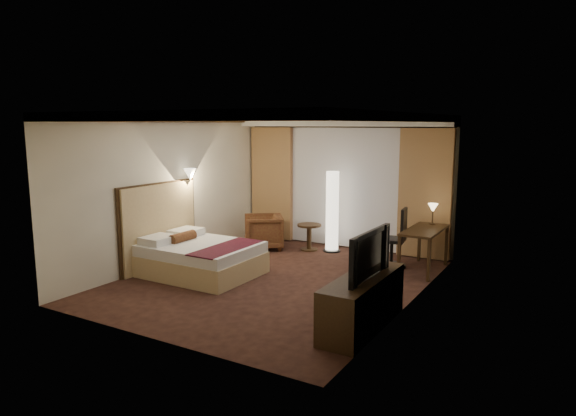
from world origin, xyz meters
The scene contains 21 objects.
floor centered at (0.00, 0.00, 0.00)m, with size 4.50×5.50×0.01m, color black.
ceiling centered at (0.00, 0.00, 2.70)m, with size 4.50×5.50×0.01m, color white.
back_wall centered at (0.00, 2.75, 1.35)m, with size 4.50×0.02×2.70m, color white.
left_wall centered at (-2.25, 0.00, 1.35)m, with size 0.02×5.50×2.70m, color white.
right_wall centered at (2.25, 0.00, 1.35)m, with size 0.02×5.50×2.70m, color white.
crown_molding centered at (0.00, 0.00, 2.64)m, with size 4.50×5.50×0.12m, color black, non-canonical shape.
soffit centered at (0.00, 2.50, 2.60)m, with size 4.50×0.50×0.20m, color white.
curtain_sheer centered at (0.00, 2.67, 1.25)m, with size 2.48×0.04×2.45m, color silver.
curtain_left_drape centered at (-1.70, 2.61, 1.25)m, with size 1.00×0.14×2.45m, color tan.
curtain_right_drape centered at (1.70, 2.61, 1.25)m, with size 1.00×0.14×2.45m, color tan.
wall_sconce centered at (-2.09, 0.35, 1.62)m, with size 0.24×0.24×0.24m, color white, non-canonical shape.
bed centered at (-1.27, -0.38, 0.27)m, with size 1.85×1.44×0.54m, color white, non-canonical shape.
headboard centered at (-2.20, -0.38, 0.75)m, with size 0.12×1.74×1.50m, color tan, non-canonical shape.
armchair centered at (-1.36, 1.72, 0.39)m, with size 0.75×0.71×0.78m, color #4B1F16.
side_table centered at (-0.48, 2.08, 0.27)m, with size 0.49×0.49×0.54m, color black, non-canonical shape.
floor_lamp centered at (-0.04, 2.21, 0.82)m, with size 0.34×0.34×1.64m, color white, non-canonical shape.
desk centered at (1.95, 1.77, 0.38)m, with size 0.55×1.28×0.75m, color black, non-canonical shape.
desk_lamp centered at (1.95, 2.26, 0.92)m, with size 0.18×0.18×0.34m, color #FFD899, non-canonical shape.
office_chair centered at (1.38, 1.72, 0.54)m, with size 0.52×0.52×1.09m, color black, non-canonical shape.
dresser centered at (2.00, -1.15, 0.33)m, with size 0.50×1.71×0.67m, color black, non-canonical shape.
television centered at (1.97, -1.15, 1.00)m, with size 1.15×0.66×0.15m, color black.
Camera 1 is at (4.32, -6.95, 2.55)m, focal length 32.00 mm.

